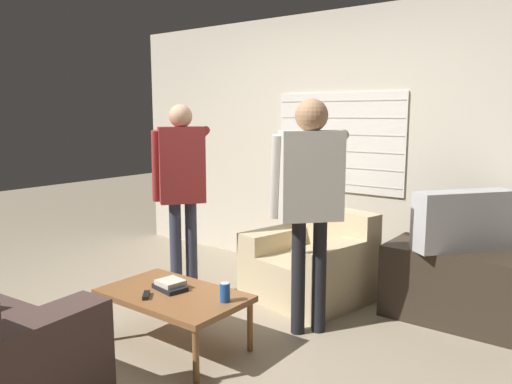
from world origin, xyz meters
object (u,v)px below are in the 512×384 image
armchair_beige (311,264)px  book_stack (170,285)px  person_left_standing (182,178)px  person_right_standing (310,186)px  coffee_table (173,298)px  tv (463,220)px  soda_can (225,292)px  spare_remote (146,295)px

armchair_beige → book_stack: bearing=88.7°
person_left_standing → person_right_standing: person_right_standing is taller
coffee_table → person_right_standing: (0.61, 0.76, 0.73)m
tv → book_stack: size_ratio=2.87×
person_right_standing → soda_can: bearing=-155.6°
armchair_beige → tv: tv is taller
person_left_standing → person_right_standing: 1.22m
book_stack → spare_remote: book_stack is taller
coffee_table → spare_remote: spare_remote is taller
coffee_table → person_left_standing: 1.16m
book_stack → soda_can: 0.46m
coffee_table → soda_can: (0.39, 0.09, 0.10)m
person_left_standing → soda_can: (1.00, -0.62, -0.60)m
spare_remote → coffee_table: bearing=20.3°
armchair_beige → spare_remote: 1.59m
armchair_beige → soda_can: 1.31m
coffee_table → person_left_standing: size_ratio=0.60×
person_left_standing → soda_can: person_left_standing is taller
soda_can → person_right_standing: bearing=71.9°
coffee_table → soda_can: bearing=12.7°
armchair_beige → person_left_standing: bearing=50.2°
tv → person_left_standing: person_left_standing is taller
tv → soda_can: 1.89m
person_left_standing → spare_remote: bearing=-111.0°
person_left_standing → book_stack: bearing=-103.1°
armchair_beige → spare_remote: (-0.35, -1.54, 0.10)m
person_right_standing → book_stack: (-0.67, -0.72, -0.67)m
armchair_beige → person_left_standing: (-0.87, -0.68, 0.75)m
tv → person_left_standing: bearing=-27.9°
coffee_table → book_stack: bearing=152.8°
coffee_table → armchair_beige: bearing=79.1°
armchair_beige → tv: 1.29m
coffee_table → person_left_standing: person_left_standing is taller
book_stack → coffee_table: bearing=-27.2°
person_right_standing → book_stack: person_right_standing is taller
coffee_table → book_stack: 0.10m
armchair_beige → coffee_table: bearing=91.6°
spare_remote → tv: bearing=6.5°
person_left_standing → person_right_standing: size_ratio=0.98×
tv → spare_remote: (-1.51, -1.79, -0.40)m
book_stack → spare_remote: size_ratio=2.10×
tv → soda_can: tv is taller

